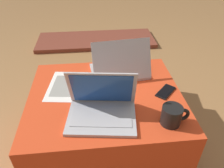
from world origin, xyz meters
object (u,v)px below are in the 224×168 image
(backpack, at_px, (123,73))
(paper_sheet, at_px, (67,86))
(laptop_far, at_px, (120,68))
(cell_phone, at_px, (166,92))
(coffee_mug, at_px, (172,115))
(laptop_near, at_px, (102,107))

(backpack, relative_size, paper_sheet, 1.47)
(paper_sheet, bearing_deg, laptop_far, 22.93)
(laptop_far, distance_m, paper_sheet, 0.34)
(cell_phone, bearing_deg, laptop_far, 1.79)
(coffee_mug, bearing_deg, backpack, 98.38)
(laptop_near, relative_size, coffee_mug, 2.63)
(cell_phone, height_order, backpack, backpack)
(paper_sheet, bearing_deg, coffee_mug, -26.89)
(laptop_near, relative_size, backpack, 0.75)
(laptop_near, distance_m, cell_phone, 0.40)
(paper_sheet, distance_m, coffee_mug, 0.62)
(laptop_far, distance_m, cell_phone, 0.31)
(paper_sheet, bearing_deg, laptop_near, -47.06)
(laptop_far, relative_size, paper_sheet, 1.15)
(laptop_near, xyz_separation_m, coffee_mug, (0.32, -0.08, -0.00))
(laptop_far, bearing_deg, coffee_mug, 106.86)
(laptop_near, bearing_deg, laptop_far, 76.44)
(laptop_near, bearing_deg, backpack, 80.23)
(laptop_near, bearing_deg, paper_sheet, 132.98)
(laptop_near, height_order, backpack, laptop_near)
(paper_sheet, xyz_separation_m, coffee_mug, (0.51, -0.35, 0.05))
(laptop_near, relative_size, laptop_far, 0.96)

